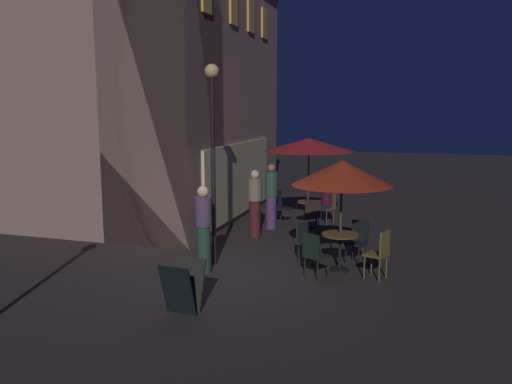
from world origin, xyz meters
name	(u,v)px	position (x,y,z in m)	size (l,w,h in m)	color
ground_plane	(220,273)	(0.00, 0.00, 0.00)	(60.00, 60.00, 0.00)	#2F2827
cafe_building	(137,83)	(3.84, 3.96, 4.02)	(7.79, 8.39, 8.06)	#987467
street_lamp_near_corner	(213,134)	(0.55, 0.33, 2.79)	(0.29, 0.29, 4.21)	black
menu_sandwich_board	(183,287)	(-2.10, -0.18, 0.44)	(0.68, 0.61, 0.85)	black
cafe_table_0	(308,210)	(4.53, -0.89, 0.49)	(0.60, 0.60, 0.74)	black
cafe_table_1	(340,244)	(0.88, -2.31, 0.58)	(0.76, 0.76, 0.78)	black
patio_umbrella_0	(309,145)	(4.53, -0.89, 2.31)	(2.45, 2.45, 2.50)	black
patio_umbrella_1	(342,173)	(0.88, -2.31, 2.03)	(2.02, 2.02, 2.30)	black
cafe_chair_0	(312,213)	(3.76, -1.16, 0.57)	(0.53, 0.53, 0.95)	black
cafe_chair_1	(328,205)	(5.27, -1.33, 0.55)	(0.54, 0.54, 0.93)	brown
cafe_chair_2	(280,204)	(4.77, -0.03, 0.57)	(0.52, 0.52, 0.96)	black
cafe_chair_3	(358,238)	(1.59, -2.60, 0.54)	(0.50, 0.50, 0.91)	black
cafe_chair_4	(306,239)	(1.14, -1.55, 0.56)	(0.55, 0.55, 0.92)	black
cafe_chair_5	(314,252)	(0.17, -1.91, 0.56)	(0.55, 0.55, 0.93)	black
cafe_chair_6	(380,250)	(0.56, -3.14, 0.59)	(0.51, 0.51, 0.98)	brown
patron_seated_0	(325,201)	(5.14, -1.26, 0.68)	(0.52, 0.46, 1.20)	#1E2545
patron_standing_1	(271,196)	(4.10, 0.06, 0.92)	(0.35, 0.35, 1.81)	#573667
patron_standing_2	(255,203)	(3.08, 0.21, 0.89)	(0.35, 0.35, 1.76)	#4D1A20
patron_standing_3	(203,229)	(-0.04, 0.32, 0.91)	(0.34, 0.34, 1.78)	#254634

